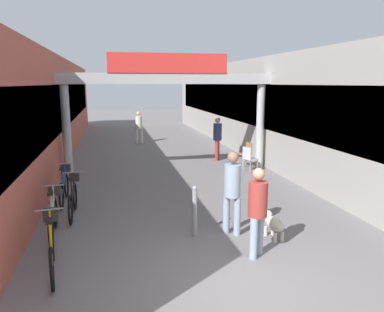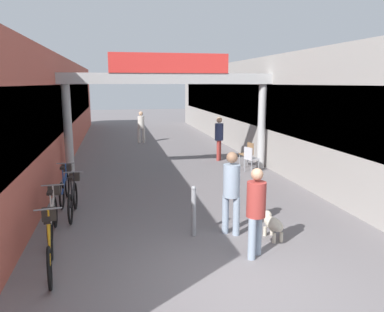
# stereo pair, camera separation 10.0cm
# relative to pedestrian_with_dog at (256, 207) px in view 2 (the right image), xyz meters

# --- Properties ---
(ground_plane) EXTENTS (80.00, 80.00, 0.00)m
(ground_plane) POSITION_rel_pedestrian_with_dog_xyz_m (-0.54, -0.95, -0.93)
(ground_plane) COLOR slate
(storefront_left) EXTENTS (3.00, 26.00, 4.03)m
(storefront_left) POSITION_rel_pedestrian_with_dog_xyz_m (-5.63, 10.05, 1.08)
(storefront_left) COLOR #B25142
(storefront_left) RESTS_ON ground_plane
(storefront_right) EXTENTS (3.00, 26.00, 4.03)m
(storefront_right) POSITION_rel_pedestrian_with_dog_xyz_m (4.56, 10.05, 1.08)
(storefront_right) COLOR #9E9993
(storefront_right) RESTS_ON ground_plane
(arcade_sign_gateway) EXTENTS (7.40, 0.47, 4.04)m
(arcade_sign_gateway) POSITION_rel_pedestrian_with_dog_xyz_m (-0.54, 6.73, 1.93)
(arcade_sign_gateway) COLOR #B2B2B2
(arcade_sign_gateway) RESTS_ON ground_plane
(pedestrian_with_dog) EXTENTS (0.48, 0.48, 1.63)m
(pedestrian_with_dog) POSITION_rel_pedestrian_with_dog_xyz_m (0.00, 0.00, 0.00)
(pedestrian_with_dog) COLOR #8C9EB2
(pedestrian_with_dog) RESTS_ON ground_plane
(pedestrian_companion) EXTENTS (0.48, 0.48, 1.73)m
(pedestrian_companion) POSITION_rel_pedestrian_with_dog_xyz_m (-0.11, 1.07, 0.06)
(pedestrian_companion) COLOR #8C9EB2
(pedestrian_companion) RESTS_ON ground_plane
(pedestrian_carrying_crate) EXTENTS (0.45, 0.45, 1.75)m
(pedestrian_carrying_crate) POSITION_rel_pedestrian_with_dog_xyz_m (1.70, 8.42, 0.07)
(pedestrian_carrying_crate) COLOR #99332D
(pedestrian_carrying_crate) RESTS_ON ground_plane
(pedestrian_elderly_walking) EXTENTS (0.39, 0.37, 1.64)m
(pedestrian_elderly_walking) POSITION_rel_pedestrian_with_dog_xyz_m (-1.05, 13.51, 0.00)
(pedestrian_elderly_walking) COLOR silver
(pedestrian_elderly_walking) RESTS_ON ground_plane
(dog_on_leash) EXTENTS (0.33, 0.70, 0.50)m
(dog_on_leash) POSITION_rel_pedestrian_with_dog_xyz_m (0.64, 0.71, -0.62)
(dog_on_leash) COLOR beige
(dog_on_leash) RESTS_ON ground_plane
(bicycle_orange_nearest) EXTENTS (0.46, 1.68, 0.98)m
(bicycle_orange_nearest) POSITION_rel_pedestrian_with_dog_xyz_m (-3.51, 0.22, -0.49)
(bicycle_orange_nearest) COLOR black
(bicycle_orange_nearest) RESTS_ON ground_plane
(bicycle_silver_second) EXTENTS (0.46, 1.69, 0.98)m
(bicycle_silver_second) POSITION_rel_pedestrian_with_dog_xyz_m (-3.70, 1.82, -0.49)
(bicycle_silver_second) COLOR black
(bicycle_silver_second) RESTS_ON ground_plane
(bicycle_black_third) EXTENTS (0.46, 1.69, 0.98)m
(bicycle_black_third) POSITION_rel_pedestrian_with_dog_xyz_m (-3.41, 2.96, -0.49)
(bicycle_black_third) COLOR black
(bicycle_black_third) RESTS_ON ground_plane
(bicycle_blue_farthest) EXTENTS (0.46, 1.69, 0.98)m
(bicycle_blue_farthest) POSITION_rel_pedestrian_with_dog_xyz_m (-3.73, 4.05, -0.49)
(bicycle_blue_farthest) COLOR black
(bicycle_blue_farthest) RESTS_ON ground_plane
(bollard_post_metal) EXTENTS (0.10, 0.10, 1.05)m
(bollard_post_metal) POSITION_rel_pedestrian_with_dog_xyz_m (-0.88, 1.15, -0.40)
(bollard_post_metal) COLOR gray
(bollard_post_metal) RESTS_ON ground_plane
(cafe_chair_aluminium_nearer) EXTENTS (0.52, 0.52, 0.89)m
(cafe_chair_aluminium_nearer) POSITION_rel_pedestrian_with_dog_xyz_m (2.20, 6.18, -0.39)
(cafe_chair_aluminium_nearer) COLOR gray
(cafe_chair_aluminium_nearer) RESTS_ON ground_plane
(cafe_chair_wood_farther) EXTENTS (0.46, 0.46, 0.89)m
(cafe_chair_wood_farther) POSITION_rel_pedestrian_with_dog_xyz_m (2.45, 7.09, -0.39)
(cafe_chair_wood_farther) COLOR gray
(cafe_chair_wood_farther) RESTS_ON ground_plane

